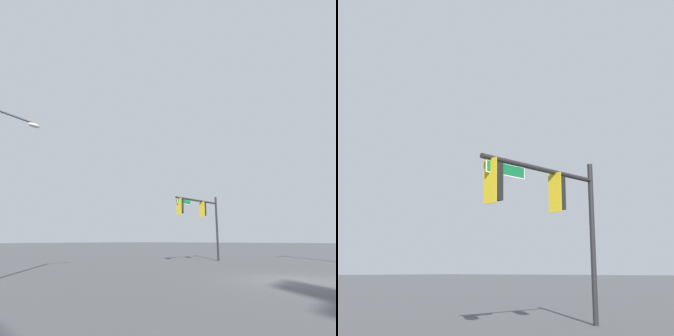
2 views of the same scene
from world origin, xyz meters
The scene contains 2 objects.
ground_plane centered at (0.00, 0.00, 0.00)m, with size 400.00×400.00×0.00m, color #474749.
signal_pole_near centered at (-6.33, -8.57, 4.02)m, with size 5.33×1.00×5.58m.
Camera 1 is at (13.04, 3.22, 1.69)m, focal length 28.00 mm.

